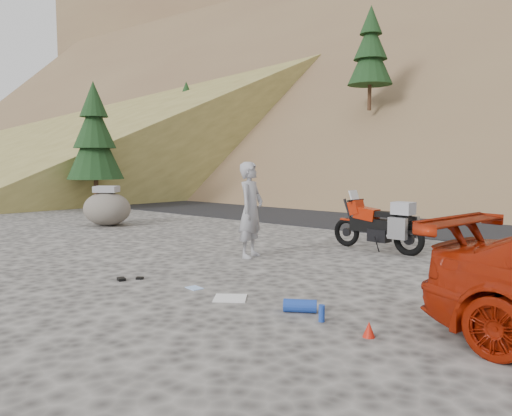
{
  "coord_description": "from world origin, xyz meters",
  "views": [
    {
      "loc": [
        6.31,
        -6.84,
        2.01
      ],
      "look_at": [
        -0.17,
        1.18,
        1.0
      ],
      "focal_mm": 35.0,
      "sensor_mm": 36.0,
      "label": 1
    }
  ],
  "objects": [
    {
      "name": "road",
      "position": [
        0.0,
        9.0,
        0.0
      ],
      "size": [
        120.0,
        7.0,
        0.05
      ],
      "primitive_type": "cube",
      "color": "black",
      "rests_on": "ground"
    },
    {
      "name": "gear_glove_a",
      "position": [
        -0.55,
        -1.93,
        0.02
      ],
      "size": [
        0.19,
        0.17,
        0.05
      ],
      "primitive_type": "cube",
      "rotation": [
        0.0,
        0.0,
        -0.38
      ],
      "color": "black",
      "rests_on": "ground"
    },
    {
      "name": "gear_bottle",
      "position": [
        3.16,
        -1.64,
        0.11
      ],
      "size": [
        0.08,
        0.08,
        0.21
      ],
      "primitive_type": "cylinder",
      "rotation": [
        0.0,
        0.0,
        -0.01
      ],
      "color": "#1A3B9D",
      "rests_on": "ground"
    },
    {
      "name": "gear_white_cloth",
      "position": [
        1.58,
        -1.59,
        0.01
      ],
      "size": [
        0.62,
        0.6,
        0.02
      ],
      "primitive_type": "cube",
      "rotation": [
        0.0,
        0.0,
        0.62
      ],
      "color": "white",
      "rests_on": "ground"
    },
    {
      "name": "man",
      "position": [
        -0.15,
        0.98,
        0.0
      ],
      "size": [
        0.63,
        0.81,
        1.96
      ],
      "primitive_type": "imported",
      "rotation": [
        0.0,
        0.0,
        1.81
      ],
      "color": "#99989E",
      "rests_on": "ground"
    },
    {
      "name": "ground",
      "position": [
        0.0,
        0.0,
        0.0
      ],
      "size": [
        140.0,
        140.0,
        0.0
      ],
      "primitive_type": "plane",
      "color": "#3D3B38",
      "rests_on": "ground"
    },
    {
      "name": "gear_blue_mat",
      "position": [
        2.73,
        -1.49,
        0.09
      ],
      "size": [
        0.46,
        0.37,
        0.17
      ],
      "primitive_type": "cylinder",
      "rotation": [
        0.0,
        1.57,
        0.53
      ],
      "color": "#1A3B9D",
      "rests_on": "ground"
    },
    {
      "name": "conifer_verge",
      "position": [
        -11.0,
        4.5,
        2.89
      ],
      "size": [
        2.2,
        2.2,
        5.04
      ],
      "color": "#3B2515",
      "rests_on": "ground"
    },
    {
      "name": "motorcycle",
      "position": [
        1.65,
        3.27,
        0.57
      ],
      "size": [
        2.24,
        0.76,
        1.33
      ],
      "rotation": [
        0.0,
        0.0,
        -0.1
      ],
      "color": "black",
      "rests_on": "ground"
    },
    {
      "name": "small_rock",
      "position": [
        -6.61,
        2.14,
        0.19
      ],
      "size": [
        0.72,
        0.67,
        0.37
      ],
      "rotation": [
        0.0,
        0.0,
        0.21
      ],
      "color": "#5F5951",
      "rests_on": "ground"
    },
    {
      "name": "gear_funnel",
      "position": [
        3.86,
        -1.77,
        0.09
      ],
      "size": [
        0.14,
        0.14,
        0.18
      ],
      "primitive_type": "cone",
      "rotation": [
        0.0,
        0.0,
        0.01
      ],
      "color": "red",
      "rests_on": "ground"
    },
    {
      "name": "gear_glove_b",
      "position": [
        -0.38,
        -1.68,
        0.02
      ],
      "size": [
        0.15,
        0.14,
        0.04
      ],
      "primitive_type": "cube",
      "rotation": [
        0.0,
        0.0,
        0.61
      ],
      "color": "black",
      "rests_on": "ground"
    },
    {
      "name": "boulder",
      "position": [
        -6.68,
        2.02,
        0.52
      ],
      "size": [
        1.95,
        1.82,
        1.19
      ],
      "rotation": [
        0.0,
        0.0,
        0.4
      ],
      "color": "#5F5951",
      "rests_on": "ground"
    },
    {
      "name": "gear_blue_cloth",
      "position": [
        0.76,
        -1.51,
        0.01
      ],
      "size": [
        0.3,
        0.24,
        0.01
      ],
      "primitive_type": "cube",
      "rotation": [
        0.0,
        0.0,
        -0.21
      ],
      "color": "#9ABCEF",
      "rests_on": "ground"
    }
  ]
}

